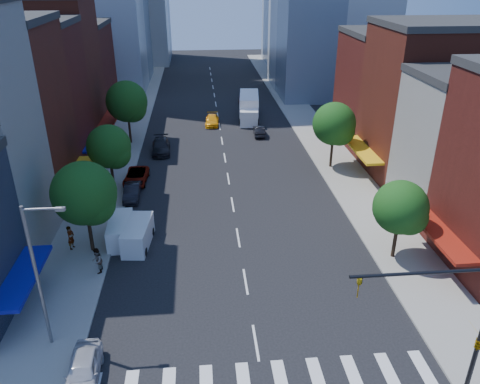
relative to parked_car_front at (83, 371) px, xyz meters
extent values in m
plane|color=black|center=(9.50, 2.00, -0.73)|extent=(220.00, 220.00, 0.00)
cube|color=gray|center=(-3.00, 42.00, -0.66)|extent=(5.00, 120.00, 0.15)
cube|color=gray|center=(22.00, 42.00, -0.66)|extent=(5.00, 120.00, 0.15)
cube|color=silver|center=(9.50, -1.00, -0.73)|extent=(19.00, 3.00, 0.01)
cube|color=#551B15|center=(-11.50, 31.00, 6.77)|extent=(12.00, 8.00, 15.00)
cube|color=#571F14|center=(-11.50, 39.50, 7.77)|extent=(12.00, 9.00, 17.00)
cube|color=#551B15|center=(-11.50, 49.00, 5.77)|extent=(12.00, 10.00, 13.00)
cube|color=#BAB7AC|center=(30.50, 17.00, 5.27)|extent=(12.00, 8.00, 12.00)
cube|color=#571F14|center=(30.50, 26.00, 6.77)|extent=(12.00, 10.00, 15.00)
cube|color=#551B15|center=(30.50, 36.00, 5.77)|extent=(12.00, 10.00, 13.00)
cylinder|color=black|center=(16.50, -2.50, 7.02)|extent=(7.00, 0.16, 0.16)
imported|color=gold|center=(13.50, -2.50, 6.42)|extent=(0.22, 0.18, 1.10)
imported|color=gold|center=(20.00, -2.50, 2.62)|extent=(0.48, 2.24, 0.90)
cylinder|color=slate|center=(-2.50, 3.00, 3.92)|extent=(0.20, 0.20, 9.00)
cylinder|color=slate|center=(-1.50, 3.00, 8.22)|extent=(2.00, 0.14, 0.14)
cube|color=slate|center=(-0.60, 3.00, 8.17)|extent=(0.50, 0.25, 0.18)
cylinder|color=black|center=(-2.00, 13.00, 1.38)|extent=(0.28, 0.28, 3.92)
sphere|color=#184614|center=(-2.00, 13.00, 4.32)|extent=(4.80, 4.80, 4.80)
sphere|color=#184614|center=(-1.40, 12.70, 3.62)|extent=(3.36, 3.36, 3.36)
cylinder|color=black|center=(-2.00, 24.00, 1.24)|extent=(0.28, 0.28, 3.64)
sphere|color=#184614|center=(-2.00, 24.00, 3.97)|extent=(4.20, 4.20, 4.20)
sphere|color=#184614|center=(-1.40, 23.70, 3.32)|extent=(2.94, 2.94, 2.94)
cylinder|color=black|center=(-2.00, 38.00, 1.52)|extent=(0.28, 0.28, 4.20)
sphere|color=#184614|center=(-2.00, 38.00, 4.67)|extent=(5.00, 5.00, 5.00)
sphere|color=#184614|center=(-1.40, 37.70, 3.92)|extent=(3.50, 3.50, 3.50)
cylinder|color=black|center=(21.00, 10.00, 1.10)|extent=(0.28, 0.28, 3.36)
sphere|color=#184614|center=(21.00, 10.00, 3.62)|extent=(4.00, 4.00, 4.00)
sphere|color=#184614|center=(21.60, 9.70, 3.02)|extent=(2.80, 2.80, 2.80)
cylinder|color=black|center=(21.00, 28.00, 1.38)|extent=(0.28, 0.28, 3.92)
sphere|color=#184614|center=(21.00, 28.00, 4.32)|extent=(4.60, 4.60, 4.60)
sphere|color=#184614|center=(21.60, 27.70, 3.62)|extent=(3.22, 3.22, 3.22)
imported|color=#BBBBC0|center=(0.00, 0.00, 0.00)|extent=(1.93, 4.37, 1.46)
imported|color=black|center=(0.00, 22.20, -0.06)|extent=(1.46, 4.09, 1.34)
imported|color=#999999|center=(0.00, 25.89, -0.07)|extent=(2.43, 4.88, 1.33)
imported|color=black|center=(2.00, 34.52, 0.02)|extent=(2.37, 5.30, 1.51)
cube|color=white|center=(1.47, 13.62, 0.21)|extent=(2.25, 4.66, 1.89)
cube|color=black|center=(1.29, 11.92, 0.48)|extent=(1.75, 1.07, 0.81)
cylinder|color=black|center=(0.51, 12.18, -0.42)|extent=(0.29, 0.70, 0.68)
cylinder|color=black|center=(2.12, 12.01, -0.42)|extent=(0.29, 0.70, 0.68)
cylinder|color=black|center=(0.82, 15.22, -0.42)|extent=(0.29, 0.70, 0.68)
cylinder|color=black|center=(2.43, 15.06, -0.42)|extent=(0.29, 0.70, 0.68)
cube|color=white|center=(0.00, 14.43, 0.19)|extent=(1.95, 4.48, 1.85)
cube|color=black|center=(0.07, 12.75, 0.46)|extent=(1.67, 0.95, 0.79)
cylinder|color=black|center=(-0.73, 12.89, -0.42)|extent=(0.25, 0.68, 0.67)
cylinder|color=black|center=(0.86, 12.96, -0.42)|extent=(0.25, 0.68, 0.67)
cylinder|color=black|center=(-0.86, 15.89, -0.42)|extent=(0.25, 0.68, 0.67)
cylinder|color=black|center=(0.73, 15.96, -0.42)|extent=(0.25, 0.68, 0.67)
imported|color=#FFA90D|center=(8.50, 44.92, -0.07)|extent=(2.16, 4.67, 1.32)
imported|color=black|center=(14.50, 39.71, -0.09)|extent=(1.50, 3.93, 1.28)
imported|color=#999999|center=(14.23, 56.82, 0.01)|extent=(2.22, 4.52, 1.48)
cube|color=white|center=(14.04, 47.70, 1.04)|extent=(3.42, 7.46, 3.55)
cube|color=white|center=(13.58, 43.50, 0.49)|extent=(2.64, 2.25, 2.22)
cylinder|color=black|center=(12.46, 44.52, -0.23)|extent=(0.44, 1.03, 1.00)
cylinder|color=black|center=(14.89, 44.25, -0.23)|extent=(0.44, 1.03, 1.00)
cylinder|color=black|center=(13.00, 49.48, -0.23)|extent=(0.44, 1.03, 1.00)
cylinder|color=black|center=(15.43, 49.22, -0.23)|extent=(0.44, 1.03, 1.00)
imported|color=#999999|center=(-3.64, 13.36, 0.39)|extent=(0.65, 0.81, 1.95)
imported|color=#999999|center=(-1.00, 9.89, 0.40)|extent=(0.76, 0.96, 1.96)
camera|label=1|loc=(6.66, -18.92, 19.31)|focal=35.00mm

